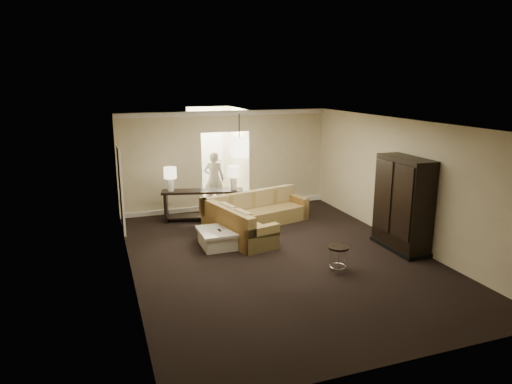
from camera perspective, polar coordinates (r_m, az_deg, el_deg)
name	(u,v)px	position (r m, az deg, el deg)	size (l,w,h in m)	color
ground	(278,256)	(9.76, 2.82, -8.01)	(8.00, 8.00, 0.00)	black
wall_back	(226,160)	(13.03, -3.79, 3.98)	(6.00, 0.04, 2.80)	beige
wall_front	(402,265)	(6.01, 17.77, -8.69)	(6.00, 0.04, 2.80)	beige
wall_left	(128,205)	(8.67, -15.75, -1.60)	(0.04, 8.00, 2.80)	beige
wall_right	(402,181)	(10.81, 17.80, 1.27)	(0.04, 8.00, 2.80)	beige
ceiling	(280,123)	(9.09, 3.03, 8.59)	(6.00, 8.00, 0.02)	silver
crown_molding	(226,113)	(12.82, -3.83, 9.81)	(6.00, 0.10, 0.12)	white
baseboard	(227,206)	(13.28, -3.64, -1.76)	(6.00, 0.10, 0.12)	white
side_door	(121,190)	(11.47, -16.51, 0.27)	(0.05, 0.90, 2.10)	white
foyer	(214,156)	(14.33, -5.26, 4.45)	(1.44, 2.02, 2.80)	silver
sectional_sofa	(253,217)	(11.27, -0.42, -3.15)	(2.93, 2.77, 0.84)	brown
coffee_table	(221,237)	(10.28, -4.39, -5.69)	(0.97, 0.97, 0.40)	silver
console_table	(203,202)	(12.10, -6.66, -1.29)	(2.17, 0.97, 0.82)	black
armoire	(403,206)	(10.35, 17.85, -1.67)	(0.61, 1.42, 2.05)	black
drink_table	(338,253)	(9.06, 10.23, -7.57)	(0.40, 0.40, 0.50)	black
table_lamp_left	(170,175)	(11.97, -10.68, 2.08)	(0.33, 0.33, 0.63)	white
table_lamp_right	(234,174)	(11.94, -2.83, 2.27)	(0.33, 0.33, 0.63)	white
pendant_light	(239,147)	(11.71, -2.10, 5.62)	(0.38, 0.38, 1.09)	black
person	(214,176)	(13.34, -5.27, 2.00)	(0.65, 0.43, 1.80)	beige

